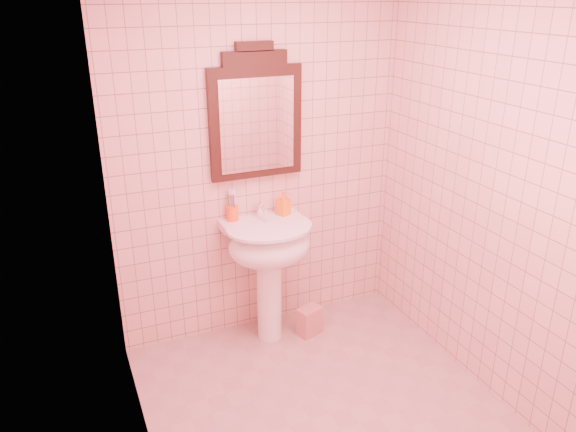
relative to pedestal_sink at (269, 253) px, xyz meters
name	(u,v)px	position (x,y,z in m)	size (l,w,h in m)	color
floor	(329,414)	(0.03, -0.87, -0.66)	(2.20, 2.20, 0.00)	tan
back_wall	(259,159)	(0.03, 0.23, 0.59)	(2.00, 0.02, 2.50)	beige
pedestal_sink	(269,253)	(0.00, 0.00, 0.00)	(0.58, 0.58, 0.86)	white
faucet	(261,210)	(0.00, 0.14, 0.26)	(0.04, 0.16, 0.11)	white
mirror	(256,117)	(0.00, 0.20, 0.88)	(0.62, 0.06, 0.87)	black
toothbrush_cup	(232,213)	(-0.19, 0.18, 0.26)	(0.08, 0.08, 0.19)	#FE5715
soap_dispenser	(283,203)	(0.16, 0.13, 0.29)	(0.08, 0.08, 0.17)	orange
towel	(309,321)	(0.27, -0.07, -0.56)	(0.17, 0.11, 0.21)	tan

